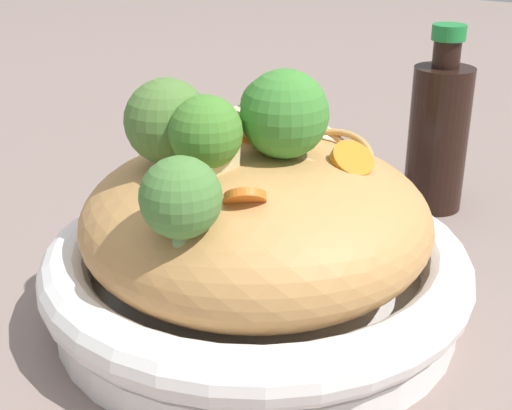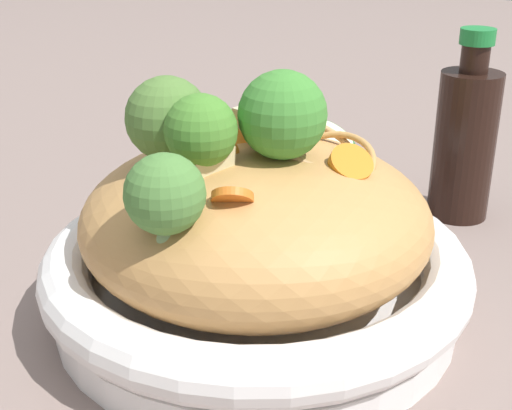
% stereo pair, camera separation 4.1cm
% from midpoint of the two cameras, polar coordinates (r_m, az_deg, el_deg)
% --- Properties ---
extents(ground_plane, '(3.00, 3.00, 0.00)m').
position_cam_midpoint_polar(ground_plane, '(0.44, 2.68, -8.47)').
color(ground_plane, gray).
extents(serving_bowl, '(0.26, 0.26, 0.05)m').
position_cam_midpoint_polar(serving_bowl, '(0.43, 2.74, -5.64)').
color(serving_bowl, white).
rests_on(serving_bowl, ground_plane).
extents(noodle_heap, '(0.20, 0.20, 0.10)m').
position_cam_midpoint_polar(noodle_heap, '(0.41, 2.88, -1.12)').
color(noodle_heap, tan).
rests_on(noodle_heap, serving_bowl).
extents(broccoli_florets, '(0.16, 0.11, 0.07)m').
position_cam_midpoint_polar(broccoli_florets, '(0.38, 0.43, 5.98)').
color(broccoli_florets, '#9BC278').
rests_on(broccoli_florets, serving_bowl).
extents(carrot_coins, '(0.10, 0.11, 0.03)m').
position_cam_midpoint_polar(carrot_coins, '(0.39, 3.75, 4.14)').
color(carrot_coins, orange).
rests_on(carrot_coins, serving_bowl).
extents(zucchini_slices, '(0.10, 0.04, 0.04)m').
position_cam_midpoint_polar(zucchini_slices, '(0.44, 6.52, 5.35)').
color(zucchini_slices, beige).
rests_on(zucchini_slices, serving_bowl).
extents(chicken_chunks, '(0.09, 0.04, 0.03)m').
position_cam_midpoint_polar(chicken_chunks, '(0.41, 3.01, 5.48)').
color(chicken_chunks, beige).
rests_on(chicken_chunks, serving_bowl).
extents(soy_sauce_bottle, '(0.05, 0.05, 0.15)m').
position_cam_midpoint_polar(soy_sauce_bottle, '(0.58, 18.40, 4.90)').
color(soy_sauce_bottle, black).
rests_on(soy_sauce_bottle, ground_plane).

